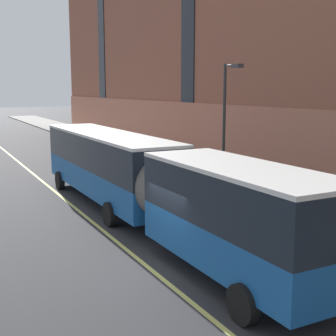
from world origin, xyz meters
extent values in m
plane|color=#303033|center=(0.00, 0.00, 0.00)|extent=(260.00, 260.00, 0.00)
cube|color=gray|center=(9.26, 3.00, 0.07)|extent=(5.05, 160.00, 0.15)
cube|color=#1E232B|center=(11.73, 41.25, 13.61)|extent=(0.10, 2.00, 18.81)
cube|color=#19569E|center=(0.62, 8.67, 1.23)|extent=(2.56, 12.17, 1.22)
cube|color=black|center=(0.62, 8.67, 2.58)|extent=(2.57, 12.17, 1.49)
cube|color=silver|center=(0.62, 8.67, 3.38)|extent=(2.59, 12.17, 0.12)
cube|color=#19232D|center=(0.57, 14.78, 2.43)|extent=(2.27, 0.10, 1.11)
cube|color=orange|center=(0.57, 14.79, 3.14)|extent=(1.73, 0.07, 0.28)
cube|color=black|center=(0.57, 14.80, 0.72)|extent=(2.42, 0.14, 0.24)
cube|color=white|center=(-0.29, 14.79, 0.97)|extent=(0.28, 0.06, 0.18)
cube|color=white|center=(1.44, 14.80, 0.97)|extent=(0.28, 0.06, 0.18)
cylinder|color=#595651|center=(0.68, 2.10, 1.97)|extent=(2.35, 1.02, 2.34)
cube|color=#19569E|center=(0.71, -1.99, 1.23)|extent=(2.52, 7.20, 1.22)
cube|color=black|center=(0.71, -1.99, 2.58)|extent=(2.53, 7.20, 1.49)
cube|color=silver|center=(0.71, -1.99, 3.38)|extent=(2.55, 7.20, 0.12)
cylinder|color=black|center=(-0.64, 12.91, 0.50)|extent=(0.31, 1.00, 1.00)
cylinder|color=black|center=(1.82, 12.93, 0.50)|extent=(0.31, 1.00, 1.00)
cylinder|color=black|center=(-0.58, 5.02, 0.50)|extent=(0.31, 1.00, 1.00)
cylinder|color=black|center=(1.88, 5.04, 0.50)|extent=(0.31, 1.00, 1.00)
cylinder|color=black|center=(-0.51, -3.98, 0.50)|extent=(0.31, 1.00, 1.00)
cylinder|color=black|center=(1.96, -3.96, 0.50)|extent=(0.31, 1.00, 1.00)
cube|color=#4C4C51|center=(5.60, 13.50, 0.64)|extent=(1.79, 4.80, 0.64)
cube|color=#232D38|center=(5.60, 13.26, 1.24)|extent=(1.55, 2.17, 0.56)
cube|color=#4C4C51|center=(5.60, 13.26, 1.54)|extent=(1.51, 2.07, 0.04)
cylinder|color=black|center=(4.77, 14.99, 0.32)|extent=(0.23, 0.64, 0.64)
cylinder|color=black|center=(6.47, 14.97, 0.32)|extent=(0.23, 0.64, 0.64)
cylinder|color=black|center=(4.74, 12.03, 0.32)|extent=(0.23, 0.64, 0.64)
cylinder|color=black|center=(6.44, 12.01, 0.32)|extent=(0.23, 0.64, 0.64)
cube|color=#23603D|center=(5.52, 5.71, 0.64)|extent=(2.02, 4.52, 0.64)
cube|color=#232D38|center=(5.51, 5.49, 1.24)|extent=(1.70, 2.07, 0.56)
cube|color=#23603D|center=(5.51, 5.49, 1.54)|extent=(1.66, 1.98, 0.04)
cylinder|color=black|center=(4.67, 7.12, 0.32)|extent=(0.25, 0.65, 0.64)
cylinder|color=black|center=(6.48, 7.05, 0.32)|extent=(0.25, 0.65, 0.64)
cylinder|color=black|center=(4.56, 4.37, 0.32)|extent=(0.25, 0.65, 0.64)
cylinder|color=black|center=(6.37, 4.29, 0.32)|extent=(0.25, 0.65, 0.64)
cube|color=silver|center=(5.39, 27.94, 0.64)|extent=(1.86, 4.79, 0.64)
cube|color=#232D38|center=(5.40, 27.71, 1.24)|extent=(1.57, 2.18, 0.56)
cube|color=silver|center=(5.40, 27.71, 1.54)|extent=(1.53, 2.08, 0.04)
cylinder|color=black|center=(4.51, 29.38, 0.32)|extent=(0.24, 0.65, 0.64)
cylinder|color=black|center=(6.18, 29.44, 0.32)|extent=(0.24, 0.65, 0.64)
cylinder|color=black|center=(4.60, 26.45, 0.32)|extent=(0.24, 0.65, 0.64)
cylinder|color=black|center=(6.27, 26.51, 0.32)|extent=(0.24, 0.65, 0.64)
cube|color=#B21E19|center=(5.62, 20.22, 0.64)|extent=(1.76, 4.40, 0.64)
cube|color=#232D38|center=(5.62, 20.00, 1.24)|extent=(1.53, 1.99, 0.56)
cube|color=#B21E19|center=(5.62, 20.00, 1.54)|extent=(1.50, 1.90, 0.04)
cylinder|color=black|center=(4.77, 21.58, 0.32)|extent=(0.22, 0.64, 0.64)
cylinder|color=black|center=(6.46, 21.59, 0.32)|extent=(0.22, 0.64, 0.64)
cylinder|color=black|center=(4.79, 18.85, 0.32)|extent=(0.22, 0.64, 0.64)
cylinder|color=black|center=(6.48, 18.87, 0.32)|extent=(0.22, 0.64, 0.64)
cylinder|color=#2D2D30|center=(7.33, 8.72, 3.47)|extent=(0.16, 0.16, 6.65)
cylinder|color=#2D2D30|center=(7.33, 8.17, 6.70)|extent=(0.10, 1.10, 0.10)
cube|color=#3D3D3F|center=(7.33, 7.62, 6.65)|extent=(0.36, 0.60, 0.20)
cube|color=#E0D66B|center=(-1.04, 3.00, 0.00)|extent=(0.16, 140.00, 0.01)
camera|label=1|loc=(-6.77, -12.39, 5.53)|focal=50.00mm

